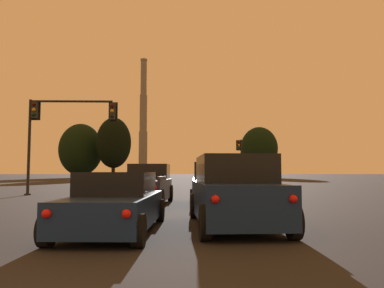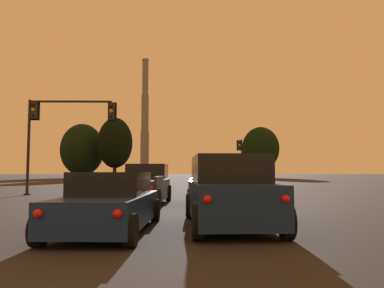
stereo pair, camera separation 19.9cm
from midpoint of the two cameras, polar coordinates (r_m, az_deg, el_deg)
name	(u,v)px [view 1 (the left image)]	position (r m, az deg, el deg)	size (l,w,h in m)	color
pickup_truck_center_lane_front	(145,186)	(16.92, -7.51, -6.39)	(2.42, 5.58, 1.82)	#232328
suv_right_lane_front	(214,184)	(17.04, 3.10, -6.09)	(2.30, 4.98, 1.86)	#4C4F54
suv_right_lane_second	(234,192)	(9.96, 5.82, -7.33)	(2.25, 4.96, 1.86)	navy
sedan_center_lane_second	(116,203)	(9.38, -12.13, -8.85)	(2.16, 4.77, 1.43)	navy
traffic_light_overhead_left	(59,122)	(25.23, -19.82, 3.22)	(5.69, 0.50, 6.04)	black
traffic_light_far_right	(240,155)	(44.84, 7.21, -1.64)	(0.78, 0.50, 5.32)	black
smokestack	(143,129)	(155.09, -7.49, 2.23)	(5.56, 5.56, 48.58)	slate
treeline_far_left	(114,143)	(92.68, -11.91, 0.17)	(8.44, 7.59, 14.73)	black
treeline_far_right	(259,148)	(101.62, 10.13, -0.68)	(9.93, 8.93, 13.57)	black
treeline_center_left	(81,150)	(99.54, -16.65, -0.82)	(11.04, 9.93, 13.83)	black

